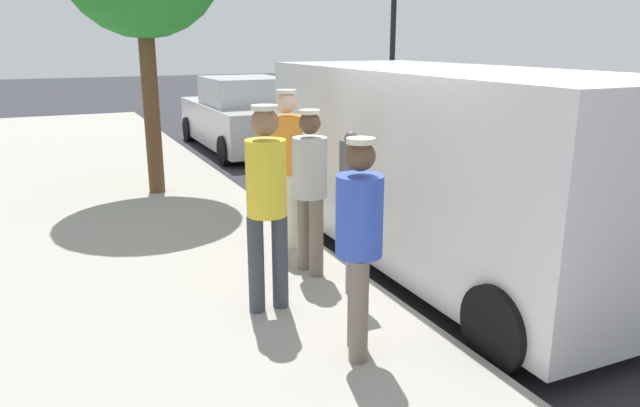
# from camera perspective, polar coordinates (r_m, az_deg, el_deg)

# --- Properties ---
(ground_plane) EXTENTS (80.00, 80.00, 0.00)m
(ground_plane) POSITION_cam_1_polar(r_m,az_deg,el_deg) (6.43, 13.43, -7.33)
(ground_plane) COLOR #2D2D33
(sidewalk_slab) EXTENTS (5.00, 32.00, 0.15)m
(sidewalk_slab) POSITION_cam_1_polar(r_m,az_deg,el_deg) (5.18, -19.58, -12.69)
(sidewalk_slab) COLOR #9E998E
(sidewalk_slab) RESTS_ON ground
(parking_meter_near) EXTENTS (0.14, 0.18, 1.52)m
(parking_meter_near) POSITION_cam_1_polar(r_m,az_deg,el_deg) (5.32, 2.93, 1.72)
(parking_meter_near) COLOR gray
(parking_meter_near) RESTS_ON sidewalk_slab
(pedestrian_in_blue) EXTENTS (0.34, 0.34, 1.64)m
(pedestrian_in_blue) POSITION_cam_1_polar(r_m,az_deg,el_deg) (4.28, 3.75, -3.07)
(pedestrian_in_blue) COLOR #726656
(pedestrian_in_blue) RESTS_ON sidewalk_slab
(pedestrian_in_yellow) EXTENTS (0.36, 0.34, 1.78)m
(pedestrian_in_yellow) POSITION_cam_1_polar(r_m,az_deg,el_deg) (5.00, -5.14, 0.77)
(pedestrian_in_yellow) COLOR #383D47
(pedestrian_in_yellow) RESTS_ON sidewalk_slab
(pedestrian_in_gray) EXTENTS (0.34, 0.36, 1.65)m
(pedestrian_in_gray) POSITION_cam_1_polar(r_m,az_deg,el_deg) (5.85, -0.97, 2.06)
(pedestrian_in_gray) COLOR #726656
(pedestrian_in_gray) RESTS_ON sidewalk_slab
(pedestrian_in_orange) EXTENTS (0.34, 0.36, 1.77)m
(pedestrian_in_orange) POSITION_cam_1_polar(r_m,az_deg,el_deg) (6.64, -3.14, 4.37)
(pedestrian_in_orange) COLOR beige
(pedestrian_in_orange) RESTS_ON sidewalk_slab
(parked_van) EXTENTS (2.16, 5.22, 2.15)m
(parked_van) POSITION_cam_1_polar(r_m,az_deg,el_deg) (6.63, 11.94, 3.90)
(parked_van) COLOR white
(parked_van) RESTS_ON ground
(parked_sedan_behind) EXTENTS (1.97, 4.41, 1.65)m
(parked_sedan_behind) POSITION_cam_1_polar(r_m,az_deg,el_deg) (13.85, -7.45, 8.20)
(parked_sedan_behind) COLOR #BCBCC1
(parked_sedan_behind) RESTS_ON ground
(traffic_light_corner) EXTENTS (2.48, 0.42, 5.20)m
(traffic_light_corner) POSITION_cam_1_polar(r_m,az_deg,el_deg) (18.42, 9.42, 18.49)
(traffic_light_corner) COLOR black
(traffic_light_corner) RESTS_ON ground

